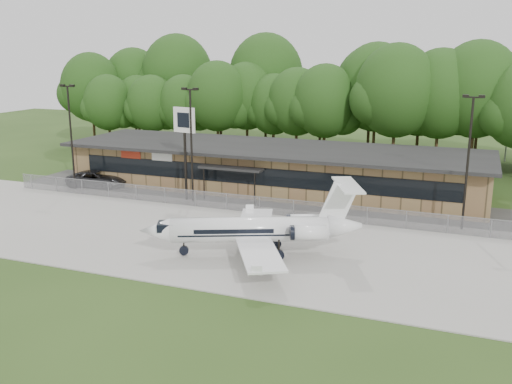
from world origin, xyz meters
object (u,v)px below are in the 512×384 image
at_px(terminal, 273,167).
at_px(business_jet, 258,230).
at_px(pole_sign, 184,130).
at_px(suv, 97,179).

distance_m(terminal, business_jet, 19.12).
distance_m(business_jet, pole_sign, 16.55).
height_order(business_jet, pole_sign, pole_sign).
distance_m(terminal, suv, 17.61).
bearing_deg(suv, terminal, -79.32).
bearing_deg(suv, pole_sign, -105.82).
relative_size(terminal, pole_sign, 4.84).
xyz_separation_m(terminal, suv, (-16.60, -5.74, -1.34)).
xyz_separation_m(terminal, pole_sign, (-5.81, -7.14, 4.31)).
xyz_separation_m(terminal, business_jet, (5.46, -18.32, -0.39)).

